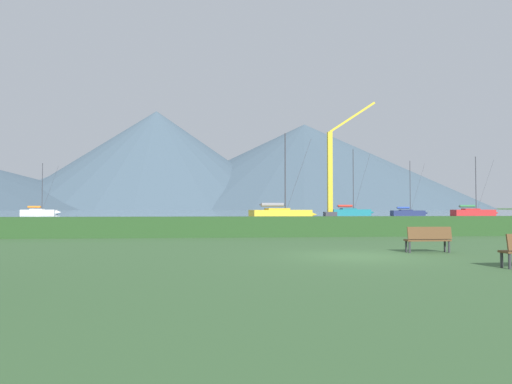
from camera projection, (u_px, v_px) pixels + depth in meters
ground_plane at (358, 256)px, 16.30m from camera, size 1000.00×1000.00×0.00m
harbor_water at (226, 212)px, 152.63m from camera, size 320.00×246.00×0.00m
hedge_line at (299, 226)px, 27.27m from camera, size 80.00×1.20×1.13m
sailboat_slip_0 at (474, 212)px, 87.09m from camera, size 8.52×2.78×10.78m
sailboat_slip_1 at (40, 212)px, 99.00m from camera, size 7.84×2.42×10.67m
sailboat_slip_2 at (408, 212)px, 91.35m from camera, size 7.12×2.37×10.43m
sailboat_slip_3 at (351, 212)px, 92.25m from camera, size 8.76×3.18×12.75m
sailboat_slip_4 at (281, 214)px, 63.61m from camera, size 9.45×4.30×11.44m
park_bench_near_path at (428, 238)px, 17.66m from camera, size 1.65×0.52×0.95m
dock_crane at (332, 177)px, 82.90m from camera, size 9.09×2.00×19.99m
distant_hill_west_ridge at (156, 160)px, 346.81m from camera, size 204.72×204.72×70.69m
distant_hill_east_ridge at (111, 181)px, 410.87m from camera, size 223.27×223.27×46.68m
distant_hill_far_shoulder at (304, 167)px, 376.27m from camera, size 270.07×270.07×66.12m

